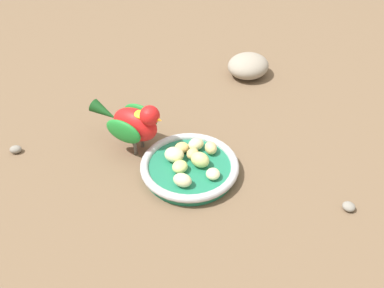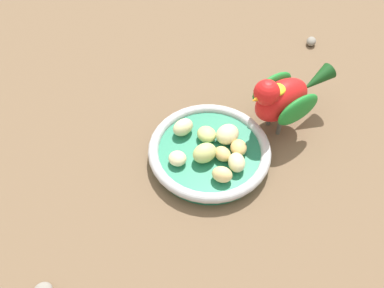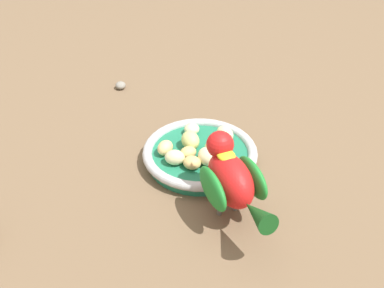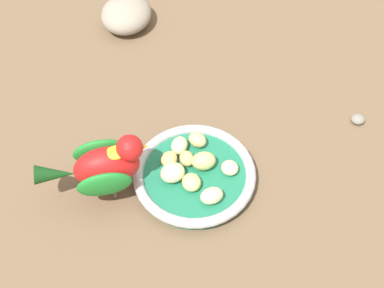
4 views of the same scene
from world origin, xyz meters
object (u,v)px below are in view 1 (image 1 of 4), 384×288
object	(u,v)px
apple_piece_1	(196,144)
apple_piece_2	(174,155)
feeding_bowl	(189,168)
apple_piece_6	(193,154)
apple_piece_8	(180,167)
apple_piece_0	(201,161)
parrot	(134,122)
pebble_1	(16,149)
pebble_0	(349,207)
apple_piece_3	(213,174)
rock_large	(248,66)
apple_piece_5	(211,148)
apple_piece_4	(182,180)
apple_piece_7	(182,148)

from	to	relation	value
apple_piece_1	apple_piece_2	world-z (taller)	apple_piece_2
feeding_bowl	apple_piece_6	size ratio (longest dim) A/B	6.89
apple_piece_8	apple_piece_0	bearing A→B (deg)	-1.49
apple_piece_1	parrot	bearing A→B (deg)	147.98
apple_piece_1	pebble_1	distance (m)	0.36
apple_piece_8	parrot	distance (m)	0.13
pebble_0	pebble_1	size ratio (longest dim) A/B	0.99
apple_piece_3	rock_large	world-z (taller)	rock_large
apple_piece_0	apple_piece_5	bearing A→B (deg)	42.03
pebble_1	apple_piece_4	bearing A→B (deg)	-39.52
feeding_bowl	apple_piece_6	distance (m)	0.03
apple_piece_2	feeding_bowl	bearing A→B (deg)	-50.68
apple_piece_4	apple_piece_6	size ratio (longest dim) A/B	1.27
feeding_bowl	apple_piece_0	bearing A→B (deg)	-25.10
apple_piece_5	pebble_0	bearing A→B (deg)	-49.65
rock_large	feeding_bowl	bearing A→B (deg)	-133.06
apple_piece_1	pebble_0	size ratio (longest dim) A/B	1.35
apple_piece_1	pebble_1	world-z (taller)	apple_piece_1
feeding_bowl	apple_piece_3	bearing A→B (deg)	-57.24
apple_piece_3	apple_piece_5	bearing A→B (deg)	70.53
apple_piece_4	apple_piece_5	bearing A→B (deg)	38.37
apple_piece_1	pebble_0	xyz separation A→B (m)	(0.20, -0.23, -0.02)
apple_piece_2	apple_piece_5	world-z (taller)	apple_piece_2
parrot	pebble_1	distance (m)	0.25
apple_piece_2	apple_piece_3	bearing A→B (deg)	-54.76
apple_piece_5	feeding_bowl	bearing A→B (deg)	-158.00
apple_piece_1	apple_piece_3	distance (m)	0.09
apple_piece_0	apple_piece_8	world-z (taller)	apple_piece_0
apple_piece_4	apple_piece_3	bearing A→B (deg)	-1.52
apple_piece_0	apple_piece_1	world-z (taller)	apple_piece_0
apple_piece_5	apple_piece_8	xyz separation A→B (m)	(-0.07, -0.03, -0.00)
apple_piece_5	apple_piece_7	bearing A→B (deg)	157.14
feeding_bowl	apple_piece_4	world-z (taller)	apple_piece_4
parrot	pebble_1	size ratio (longest dim) A/B	6.09
apple_piece_3	apple_piece_7	size ratio (longest dim) A/B	0.95
apple_piece_8	apple_piece_7	bearing A→B (deg)	67.11
apple_piece_3	apple_piece_6	xyz separation A→B (m)	(-0.01, 0.07, 0.00)
apple_piece_5	pebble_0	distance (m)	0.27
apple_piece_1	feeding_bowl	bearing A→B (deg)	-125.91
feeding_bowl	apple_piece_3	xyz separation A→B (m)	(0.03, -0.05, 0.01)
feeding_bowl	apple_piece_7	distance (m)	0.05
apple_piece_2	rock_large	world-z (taller)	rock_large
apple_piece_1	rock_large	xyz separation A→B (m)	(0.23, 0.23, -0.00)
feeding_bowl	rock_large	bearing A→B (deg)	46.94
apple_piece_4	pebble_0	distance (m)	0.30
apple_piece_0	apple_piece_5	world-z (taller)	apple_piece_0
apple_piece_8	pebble_0	world-z (taller)	apple_piece_8
apple_piece_6	rock_large	distance (m)	0.35
apple_piece_3	apple_piece_7	bearing A→B (deg)	107.78
apple_piece_2	apple_piece_8	distance (m)	0.03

